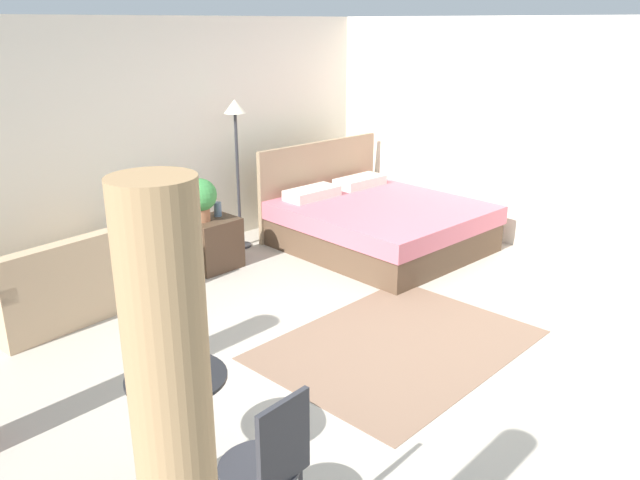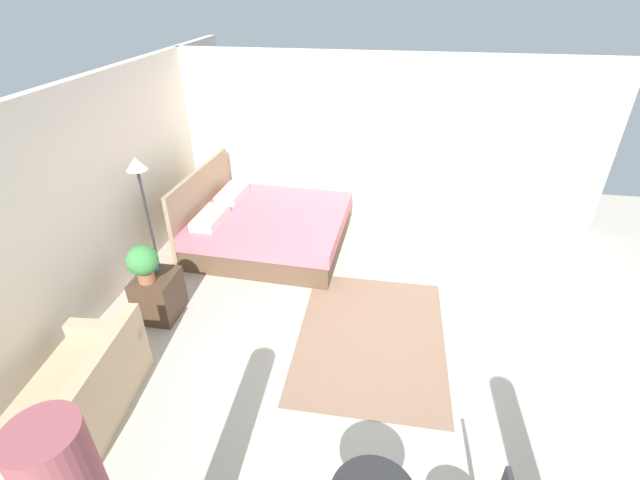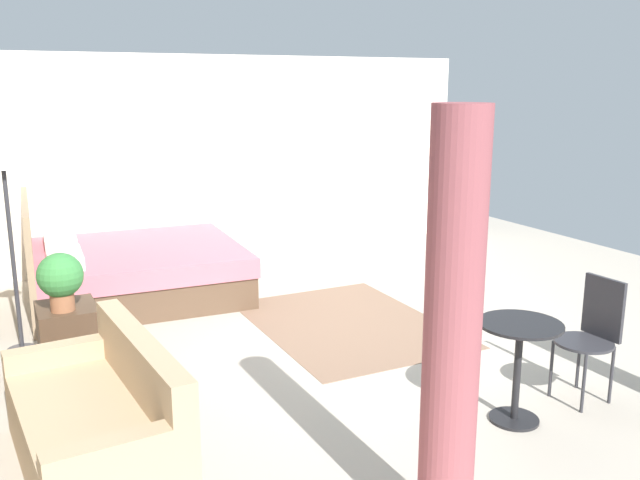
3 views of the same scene
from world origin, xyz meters
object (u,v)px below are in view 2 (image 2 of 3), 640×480
Objects in this scene: vase at (155,265)px; nightstand at (159,295)px; bed at (267,227)px; potted_plant at (143,262)px; couch at (74,404)px; floor_lamp at (141,188)px.

nightstand is at bearing -161.05° from vase.
potted_plant is at bearing 155.01° from bed.
couch is 0.94× the size of floor_lamp.
potted_plant is (-1.87, 0.87, 0.51)m from bed.
floor_lamp is at bearing 8.25° from couch.
vase reaches higher than nightstand.
couch reaches higher than nightstand.
vase is 0.93m from floor_lamp.
bed reaches higher than vase.
potted_plant is (-0.10, 0.03, 0.53)m from nightstand.
vase is (0.12, 0.04, 0.35)m from nightstand.
nightstand is 0.37m from vase.
floor_lamp is at bearing 21.81° from potted_plant.
nightstand is 0.32× the size of floor_lamp.
floor_lamp reaches higher than bed.
vase is at bearing 2.56° from potted_plant.
couch is at bearing -171.75° from floor_lamp.
bed reaches higher than nightstand.
vase is (0.22, 0.01, -0.18)m from potted_plant.
bed is 1.30× the size of floor_lamp.
nightstand is (1.56, -0.01, -0.00)m from couch.
potted_plant is 0.96m from floor_lamp.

